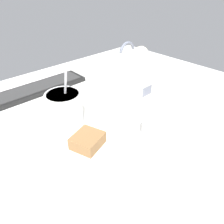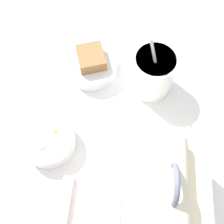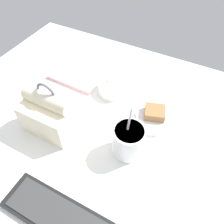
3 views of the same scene
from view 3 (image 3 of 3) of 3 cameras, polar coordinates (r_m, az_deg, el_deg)
desk_surface at (r=84.79cm, az=-1.37°, el=-4.43°), size 140.00×110.00×2.00cm
keyboard at (r=69.59cm, az=-11.08°, el=-26.48°), size 41.69×11.38×2.10cm
lunch_bag at (r=81.76cm, az=-15.35°, el=0.22°), size 18.57×16.43×21.07cm
soup_cup at (r=73.50cm, az=4.34°, el=-7.40°), size 10.85×10.85×19.73cm
bento_bowl_sandwich at (r=84.81cm, az=10.77°, el=-1.45°), size 13.46×13.46×7.45cm
bento_bowl_snacks at (r=95.24cm, az=0.16°, el=6.44°), size 12.76×12.76×5.64cm
chopstick_case at (r=101.28cm, az=-11.31°, el=7.25°), size 23.73×3.06×1.60cm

